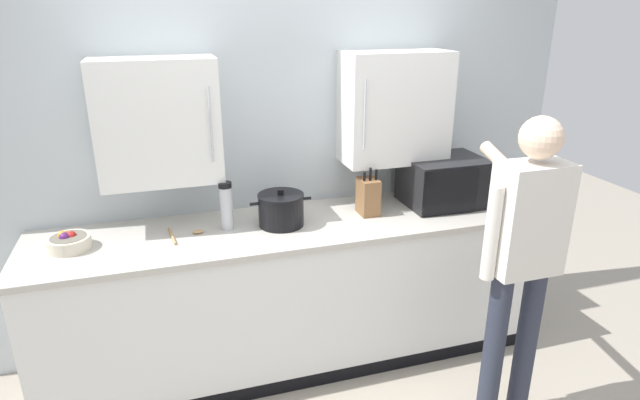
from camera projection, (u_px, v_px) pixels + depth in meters
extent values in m
cube|color=#B2BCC1|center=(277.00, 130.00, 3.34)|extent=(3.91, 0.10, 2.83)
cube|color=white|center=(158.00, 122.00, 2.90)|extent=(0.66, 0.32, 0.68)
cylinder|color=#B7BABF|center=(211.00, 125.00, 2.82)|extent=(0.01, 0.01, 0.41)
cube|color=white|center=(395.00, 108.00, 3.30)|extent=(0.66, 0.32, 0.68)
cylinder|color=#B7BABF|center=(365.00, 115.00, 3.07)|extent=(0.01, 0.01, 0.41)
cube|color=white|center=(295.00, 295.00, 3.32)|extent=(3.00, 0.67, 0.90)
cube|color=#BCB7AD|center=(294.00, 226.00, 3.16)|extent=(3.04, 0.71, 0.03)
cube|color=black|center=(309.00, 379.00, 3.18)|extent=(3.00, 0.04, 0.09)
cube|color=black|center=(443.00, 181.00, 3.42)|extent=(0.50, 0.40, 0.31)
cube|color=beige|center=(434.00, 182.00, 3.40)|extent=(0.32, 0.34, 0.24)
cube|color=black|center=(486.00, 188.00, 3.29)|extent=(0.14, 0.01, 0.28)
cube|color=black|center=(450.00, 192.00, 3.22)|extent=(0.36, 0.03, 0.28)
cylinder|color=black|center=(281.00, 211.00, 3.10)|extent=(0.27, 0.27, 0.18)
cylinder|color=black|center=(281.00, 196.00, 3.07)|extent=(0.27, 0.27, 0.02)
cylinder|color=black|center=(281.00, 192.00, 3.06)|extent=(0.04, 0.04, 0.03)
cylinder|color=black|center=(254.00, 204.00, 3.04)|extent=(0.05, 0.02, 0.02)
cylinder|color=black|center=(307.00, 198.00, 3.12)|extent=(0.05, 0.02, 0.02)
cylinder|color=beige|center=(69.00, 243.00, 2.81)|extent=(0.22, 0.22, 0.07)
cylinder|color=#6B6659|center=(69.00, 240.00, 2.80)|extent=(0.18, 0.18, 0.04)
sphere|color=orange|center=(63.00, 236.00, 2.81)|extent=(0.06, 0.06, 0.06)
sphere|color=#511E5B|center=(65.00, 238.00, 2.79)|extent=(0.06, 0.06, 0.06)
sphere|color=red|center=(71.00, 236.00, 2.81)|extent=(0.06, 0.06, 0.06)
cylinder|color=#B7BABF|center=(226.00, 208.00, 3.03)|extent=(0.07, 0.07, 0.26)
cylinder|color=black|center=(225.00, 185.00, 2.98)|extent=(0.08, 0.08, 0.03)
cube|color=brown|center=(368.00, 197.00, 3.26)|extent=(0.11, 0.15, 0.23)
cylinder|color=black|center=(364.00, 177.00, 3.18)|extent=(0.02, 0.02, 0.06)
cylinder|color=black|center=(370.00, 174.00, 3.19)|extent=(0.02, 0.02, 0.08)
cylinder|color=black|center=(376.00, 175.00, 3.20)|extent=(0.02, 0.02, 0.07)
cylinder|color=tan|center=(172.00, 236.00, 2.96)|extent=(0.04, 0.23, 0.01)
ellipsoid|color=tan|center=(198.00, 231.00, 3.01)|extent=(0.07, 0.05, 0.02)
cylinder|color=#282D3D|center=(494.00, 351.00, 2.77)|extent=(0.11, 0.11, 0.91)
cylinder|color=#282D3D|center=(526.00, 344.00, 2.83)|extent=(0.11, 0.11, 0.91)
cube|color=silver|center=(529.00, 219.00, 2.54)|extent=(0.34, 0.20, 0.56)
sphere|color=beige|center=(541.00, 138.00, 2.40)|extent=(0.20, 0.20, 0.20)
cylinder|color=beige|center=(519.00, 180.00, 2.79)|extent=(0.16, 0.58, 0.30)
cylinder|color=silver|center=(492.00, 233.00, 2.50)|extent=(0.07, 0.07, 0.48)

